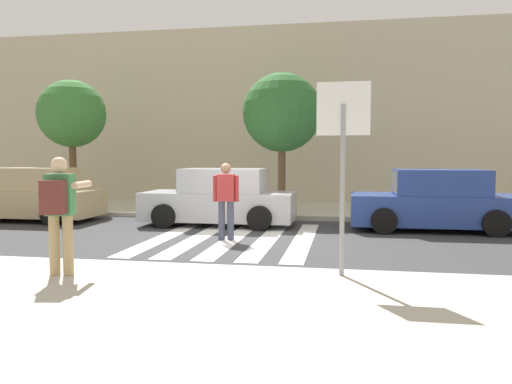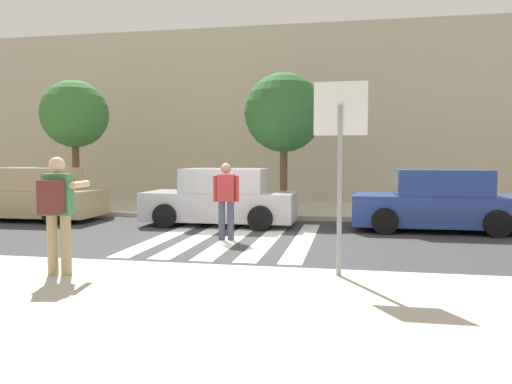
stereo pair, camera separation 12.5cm
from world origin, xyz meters
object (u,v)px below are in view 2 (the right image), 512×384
(photographer_with_backpack, at_px, (57,205))
(street_tree_center, at_px, (284,113))
(parked_car_tan, at_px, (33,196))
(street_tree_west, at_px, (75,115))
(parked_car_blue, at_px, (436,202))
(parked_car_silver, at_px, (222,199))
(pedestrian_crossing, at_px, (226,197))
(stop_sign, at_px, (340,135))

(photographer_with_backpack, relative_size, street_tree_center, 0.39)
(parked_car_tan, distance_m, street_tree_west, 3.71)
(parked_car_blue, distance_m, street_tree_west, 12.08)
(street_tree_center, bearing_deg, parked_car_silver, -116.59)
(street_tree_west, bearing_deg, pedestrian_crossing, -37.27)
(parked_car_silver, distance_m, street_tree_center, 3.93)
(stop_sign, distance_m, parked_car_tan, 10.90)
(pedestrian_crossing, bearing_deg, parked_car_blue, 26.14)
(photographer_with_backpack, bearing_deg, street_tree_west, 119.16)
(stop_sign, bearing_deg, parked_car_blue, 68.72)
(parked_car_tan, bearing_deg, pedestrian_crossing, -20.25)
(pedestrian_crossing, height_order, street_tree_center, street_tree_center)
(photographer_with_backpack, relative_size, parked_car_tan, 0.42)
(photographer_with_backpack, bearing_deg, stop_sign, 10.44)
(stop_sign, relative_size, parked_car_silver, 0.68)
(pedestrian_crossing, xyz_separation_m, street_tree_center, (0.62, 5.08, 2.28))
(street_tree_center, bearing_deg, stop_sign, -77.19)
(stop_sign, distance_m, street_tree_center, 8.87)
(parked_car_tan, bearing_deg, photographer_with_backpack, -52.83)
(parked_car_silver, bearing_deg, photographer_with_backpack, -96.20)
(parked_car_blue, xyz_separation_m, street_tree_center, (-4.25, 2.69, 2.53))
(parked_car_silver, relative_size, street_tree_west, 0.94)
(parked_car_tan, xyz_separation_m, street_tree_west, (-0.15, 2.65, 2.60))
(parked_car_tan, bearing_deg, street_tree_center, 20.75)
(stop_sign, height_order, street_tree_west, street_tree_west)
(parked_car_tan, height_order, parked_car_blue, same)
(photographer_with_backpack, height_order, parked_car_tan, photographer_with_backpack)
(parked_car_blue, bearing_deg, pedestrian_crossing, -153.86)
(stop_sign, bearing_deg, street_tree_west, 137.10)
(parked_car_blue, bearing_deg, stop_sign, -111.28)
(parked_car_silver, bearing_deg, pedestrian_crossing, -73.12)
(street_tree_west, bearing_deg, parked_car_blue, -12.99)
(parked_car_silver, relative_size, parked_car_blue, 1.00)
(photographer_with_backpack, relative_size, pedestrian_crossing, 1.00)
(stop_sign, relative_size, street_tree_west, 0.64)
(pedestrian_crossing, bearing_deg, photographer_with_backpack, -108.81)
(pedestrian_crossing, distance_m, street_tree_west, 8.65)
(parked_car_silver, relative_size, street_tree_center, 0.93)
(parked_car_silver, bearing_deg, stop_sign, -60.78)
(parked_car_silver, xyz_separation_m, street_tree_west, (-5.90, 2.65, 2.60))
(pedestrian_crossing, relative_size, parked_car_blue, 0.42)
(pedestrian_crossing, bearing_deg, parked_car_silver, 106.88)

